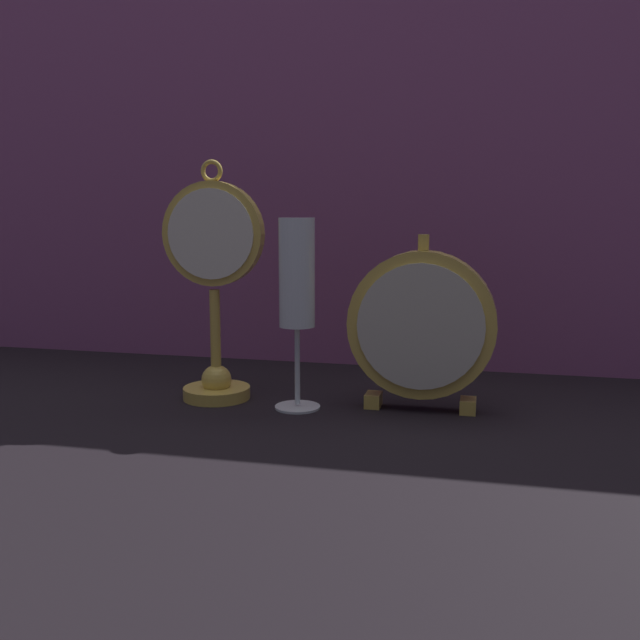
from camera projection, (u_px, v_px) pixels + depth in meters
ground_plane at (305, 420)px, 0.88m from camera, size 4.00×4.00×0.00m
fabric_backdrop_drape at (355, 176)px, 1.14m from camera, size 1.64×0.01×0.62m
pocket_watch_on_stand at (214, 288)px, 0.95m from camera, size 0.14×0.09×0.32m
mantel_clock_silver at (422, 326)px, 0.90m from camera, size 0.19×0.04×0.23m
champagne_flute at (297, 286)px, 0.90m from camera, size 0.06×0.06×0.25m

